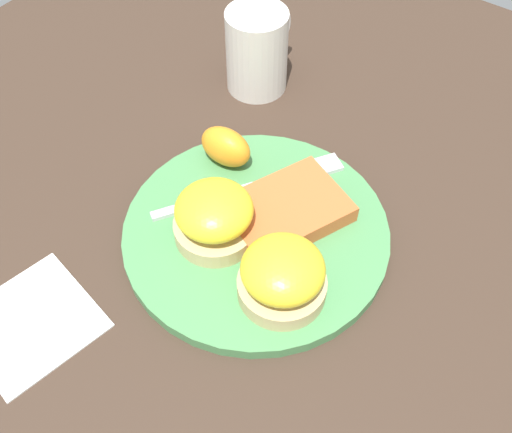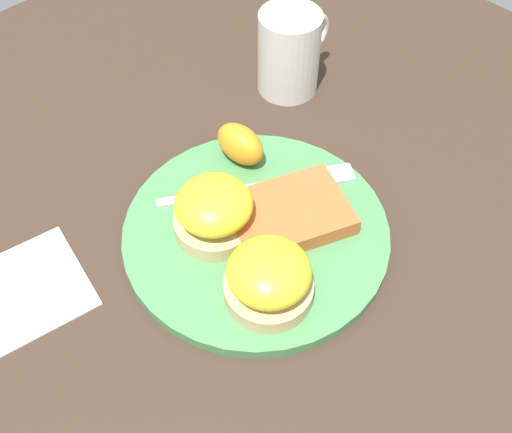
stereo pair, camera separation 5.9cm
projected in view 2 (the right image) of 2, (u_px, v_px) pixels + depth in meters
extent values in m
plane|color=#38281E|center=(256.00, 237.00, 0.62)|extent=(1.10, 1.10, 0.00)
cylinder|color=#47844C|center=(256.00, 233.00, 0.61)|extent=(0.27, 0.27, 0.01)
cylinder|color=tan|center=(215.00, 223.00, 0.60)|extent=(0.08, 0.08, 0.02)
ellipsoid|color=yellow|center=(214.00, 204.00, 0.58)|extent=(0.08, 0.08, 0.04)
cylinder|color=tan|center=(269.00, 289.00, 0.55)|extent=(0.08, 0.08, 0.02)
ellipsoid|color=yellow|center=(269.00, 272.00, 0.53)|extent=(0.08, 0.08, 0.04)
cube|color=#BB5B2C|center=(288.00, 214.00, 0.61)|extent=(0.14, 0.12, 0.02)
ellipsoid|color=orange|center=(240.00, 144.00, 0.65)|extent=(0.04, 0.06, 0.04)
cube|color=silver|center=(210.00, 195.00, 0.63)|extent=(0.10, 0.07, 0.00)
cube|color=silver|center=(333.00, 175.00, 0.65)|extent=(0.05, 0.04, 0.00)
cylinder|color=silver|center=(289.00, 53.00, 0.73)|extent=(0.08, 0.08, 0.10)
torus|color=silver|center=(313.00, 34.00, 0.74)|extent=(0.05, 0.01, 0.05)
cube|color=white|center=(26.00, 289.00, 0.58)|extent=(0.13, 0.13, 0.00)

